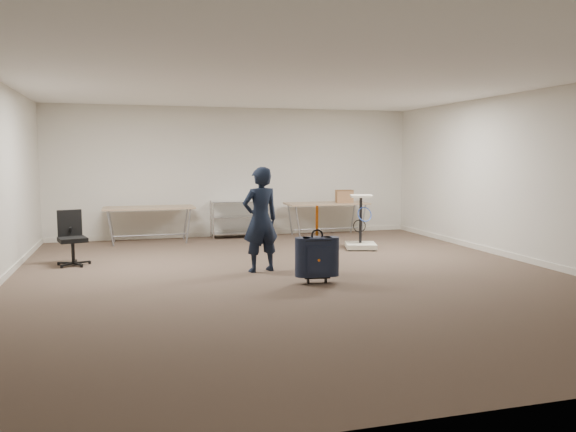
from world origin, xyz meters
name	(u,v)px	position (x,y,z in m)	size (l,w,h in m)	color
ground	(294,277)	(0.00, 0.00, 0.00)	(9.00, 9.00, 0.00)	#423428
room_shell	(271,257)	(0.00, 1.38, 0.05)	(8.00, 9.00, 9.00)	silver
folding_table_left	(149,209)	(-1.90, 3.95, 0.68)	(1.80, 0.75, 0.73)	tan
folding_table_right	(327,205)	(1.90, 3.95, 0.68)	(1.80, 0.75, 0.73)	tan
wire_shelf	(240,217)	(0.00, 4.20, 0.44)	(1.22, 0.47, 0.80)	silver
person	(260,220)	(-0.38, 0.52, 0.79)	(0.58, 0.38, 1.59)	black
suitcase	(317,257)	(0.18, -0.48, 0.36)	(0.42, 0.27, 1.07)	black
office_chair	(72,249)	(-3.18, 1.83, 0.27)	(0.53, 0.53, 0.88)	black
equipment_cart	(361,235)	(1.91, 2.04, 0.27)	(0.69, 0.69, 1.02)	beige
cardboard_box	(344,196)	(2.29, 3.90, 0.87)	(0.37, 0.28, 0.28)	#A2824B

